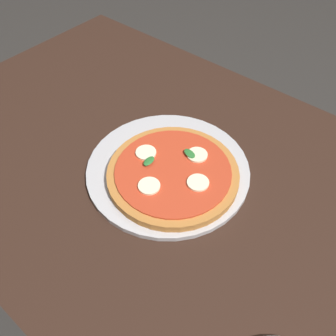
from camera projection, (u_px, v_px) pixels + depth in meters
ground_plane at (182, 306)px, 1.36m from camera, size 6.00×6.00×0.00m
dining_table at (189, 207)px, 0.89m from camera, size 1.53×0.87×0.73m
serving_tray at (168, 169)px, 0.84m from camera, size 0.37×0.37×0.01m
pizza at (173, 173)px, 0.81m from camera, size 0.29×0.29×0.03m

